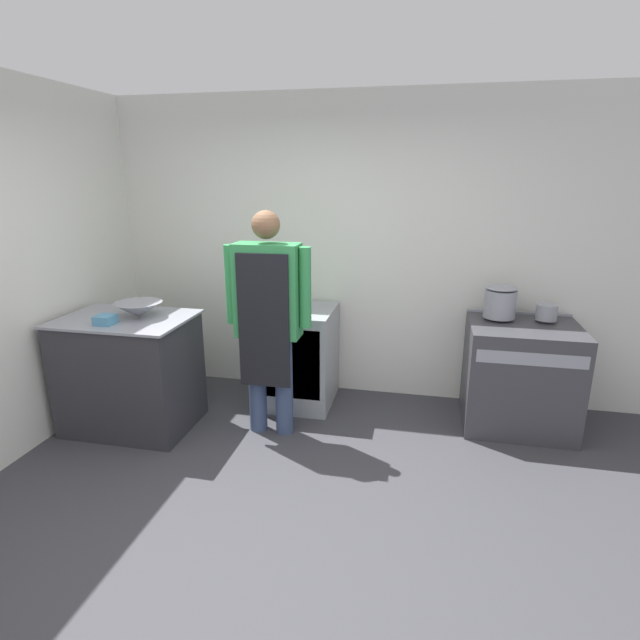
% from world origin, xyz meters
% --- Properties ---
extents(ground_plane, '(14.00, 14.00, 0.00)m').
position_xyz_m(ground_plane, '(0.00, 0.00, 0.00)').
color(ground_plane, '#38383D').
extents(wall_back, '(8.00, 0.05, 2.70)m').
position_xyz_m(wall_back, '(0.00, 2.16, 1.35)').
color(wall_back, silver).
rests_on(wall_back, ground_plane).
extents(wall_left, '(0.05, 8.00, 2.70)m').
position_xyz_m(wall_left, '(-2.09, 1.00, 1.35)').
color(wall_left, silver).
rests_on(wall_left, ground_plane).
extents(prep_counter, '(1.02, 0.73, 0.93)m').
position_xyz_m(prep_counter, '(-1.51, 1.05, 0.47)').
color(prep_counter, '#2D2D33').
rests_on(prep_counter, ground_plane).
extents(stove, '(0.85, 0.72, 0.88)m').
position_xyz_m(stove, '(1.59, 1.73, 0.43)').
color(stove, '#38383D').
rests_on(stove, ground_plane).
extents(fridge_unit, '(0.62, 0.66, 0.88)m').
position_xyz_m(fridge_unit, '(-0.28, 1.78, 0.44)').
color(fridge_unit, '#93999E').
rests_on(fridge_unit, ground_plane).
extents(person_cook, '(0.67, 0.24, 1.77)m').
position_xyz_m(person_cook, '(-0.37, 1.19, 1.01)').
color(person_cook, '#38476B').
rests_on(person_cook, ground_plane).
extents(mixing_bowl, '(0.37, 0.37, 0.12)m').
position_xyz_m(mixing_bowl, '(-1.40, 1.10, 0.99)').
color(mixing_bowl, gray).
rests_on(mixing_bowl, prep_counter).
extents(plastic_tub, '(0.13, 0.13, 0.07)m').
position_xyz_m(plastic_tub, '(-1.54, 0.86, 0.96)').
color(plastic_tub, teal).
rests_on(plastic_tub, prep_counter).
extents(stock_pot, '(0.25, 0.25, 0.27)m').
position_xyz_m(stock_pot, '(1.40, 1.85, 1.02)').
color(stock_pot, gray).
rests_on(stock_pot, stove).
extents(sauce_pot, '(0.16, 0.16, 0.13)m').
position_xyz_m(sauce_pot, '(1.76, 1.85, 0.95)').
color(sauce_pot, gray).
rests_on(sauce_pot, stove).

